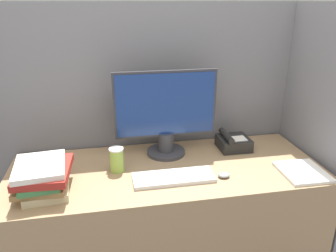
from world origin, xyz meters
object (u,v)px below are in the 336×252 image
at_px(coffee_cup, 117,160).
at_px(book_stack, 43,177).
at_px(monitor, 166,116).
at_px(desk_telephone, 233,142).
at_px(mouse, 224,175).
at_px(keyboard, 174,177).

relative_size(coffee_cup, book_stack, 0.41).
distance_m(monitor, desk_telephone, 0.46).
height_order(monitor, coffee_cup, monitor).
height_order(mouse, coffee_cup, coffee_cup).
bearing_deg(monitor, book_stack, -155.06).
bearing_deg(coffee_cup, desk_telephone, 12.09).
bearing_deg(book_stack, mouse, -2.33).
relative_size(keyboard, mouse, 6.76).
xyz_separation_m(book_stack, desk_telephone, (1.05, 0.28, -0.04)).
height_order(monitor, mouse, monitor).
height_order(coffee_cup, book_stack, book_stack).
xyz_separation_m(coffee_cup, book_stack, (-0.35, -0.13, 0.01)).
relative_size(monitor, book_stack, 1.85).
distance_m(coffee_cup, book_stack, 0.37).
distance_m(monitor, coffee_cup, 0.37).
bearing_deg(desk_telephone, coffee_cup, -167.91).
bearing_deg(mouse, keyboard, 173.94).
distance_m(monitor, keyboard, 0.38).
bearing_deg(desk_telephone, book_stack, -164.85).
bearing_deg(mouse, monitor, 125.89).
relative_size(monitor, keyboard, 1.42).
xyz_separation_m(monitor, book_stack, (-0.64, -0.30, -0.16)).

